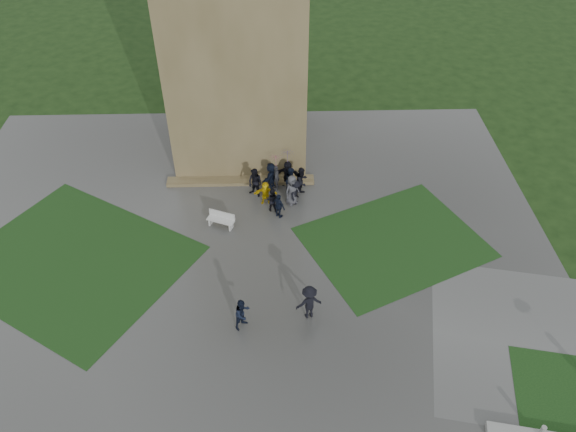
{
  "coord_description": "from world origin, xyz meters",
  "views": [
    {
      "loc": [
        2.14,
        -16.95,
        21.04
      ],
      "look_at": [
        2.78,
        5.97,
        1.2
      ],
      "focal_mm": 35.0,
      "sensor_mm": 36.0,
      "label": 1
    }
  ],
  "objects_px": {
    "pedestrian_mid": "(243,314)",
    "tower": "(235,10)",
    "bench": "(221,219)",
    "pedestrian_near": "(309,302)"
  },
  "relations": [
    {
      "from": "pedestrian_mid",
      "to": "tower",
      "type": "bearing_deg",
      "value": 45.77
    },
    {
      "from": "tower",
      "to": "bench",
      "type": "distance_m",
      "value": 11.98
    },
    {
      "from": "bench",
      "to": "pedestrian_mid",
      "type": "height_order",
      "value": "pedestrian_mid"
    },
    {
      "from": "bench",
      "to": "pedestrian_near",
      "type": "distance_m",
      "value": 7.96
    },
    {
      "from": "tower",
      "to": "pedestrian_mid",
      "type": "height_order",
      "value": "tower"
    },
    {
      "from": "tower",
      "to": "pedestrian_mid",
      "type": "xyz_separation_m",
      "value": [
        0.52,
        -15.42,
        -8.13
      ]
    },
    {
      "from": "tower",
      "to": "bench",
      "type": "xyz_separation_m",
      "value": [
        -0.93,
        -8.38,
        -8.52
      ]
    },
    {
      "from": "pedestrian_mid",
      "to": "pedestrian_near",
      "type": "xyz_separation_m",
      "value": [
        3.08,
        0.51,
        0.1
      ]
    },
    {
      "from": "pedestrian_mid",
      "to": "pedestrian_near",
      "type": "height_order",
      "value": "pedestrian_near"
    },
    {
      "from": "tower",
      "to": "pedestrian_mid",
      "type": "distance_m",
      "value": 17.44
    }
  ]
}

